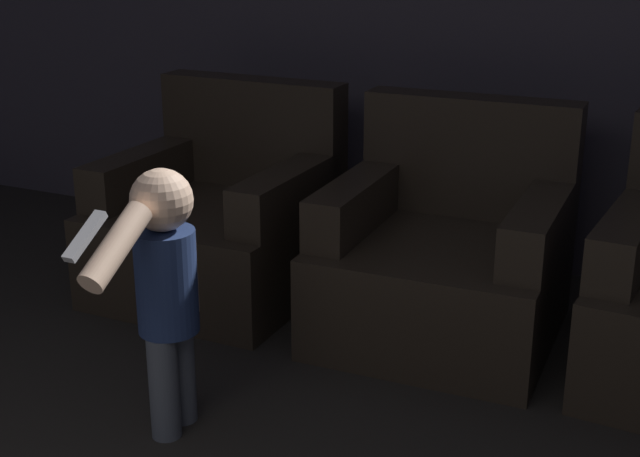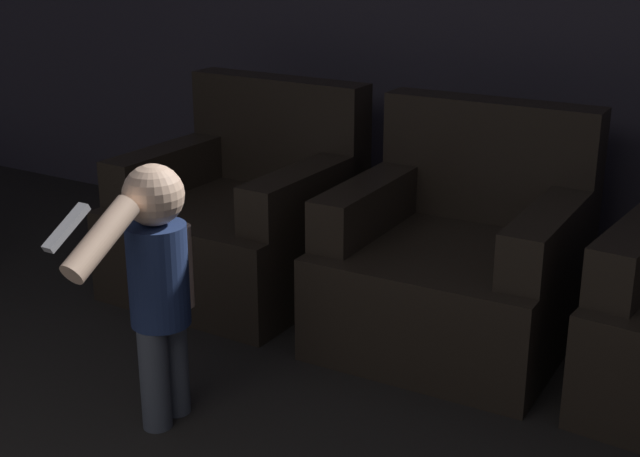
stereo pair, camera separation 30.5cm
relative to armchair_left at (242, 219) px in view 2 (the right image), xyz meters
The scene contains 3 objects.
armchair_left is the anchor object (origin of this frame).
armchair_middle 1.04m from the armchair_left, ahead, with size 0.91×0.91×0.90m.
person_toddler 1.21m from the armchair_left, 66.67° to the right, with size 0.19×0.60×0.87m.
Camera 2 is at (1.32, 0.62, 1.57)m, focal length 50.00 mm.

